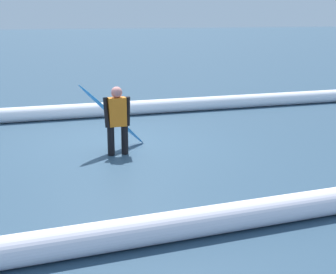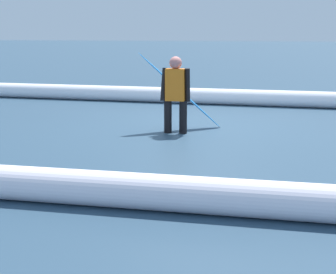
{
  "view_description": "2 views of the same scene",
  "coord_description": "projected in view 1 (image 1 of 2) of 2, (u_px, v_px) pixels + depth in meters",
  "views": [
    {
      "loc": [
        2.31,
        10.05,
        2.71
      ],
      "look_at": [
        -0.28,
        2.55,
        0.74
      ],
      "focal_mm": 52.69,
      "sensor_mm": 36.0,
      "label": 1
    },
    {
      "loc": [
        -1.8,
        9.5,
        1.79
      ],
      "look_at": [
        -0.42,
        3.76,
        0.56
      ],
      "focal_mm": 54.16,
      "sensor_mm": 36.0,
      "label": 2
    }
  ],
  "objects": [
    {
      "name": "surfboard",
      "position": [
        113.0,
        116.0,
        10.04
      ],
      "size": [
        1.55,
        0.83,
        1.45
      ],
      "color": "#268CE5",
      "rests_on": "ground_plane"
    },
    {
      "name": "wave_crest_foreground",
      "position": [
        26.0,
        114.0,
        12.82
      ],
      "size": [
        20.49,
        0.62,
        0.4
      ],
      "primitive_type": "cylinder",
      "rotation": [
        0.0,
        1.57,
        -0.01
      ],
      "color": "white",
      "rests_on": "ground_plane"
    },
    {
      "name": "surfer",
      "position": [
        117.0,
        117.0,
        9.66
      ],
      "size": [
        0.52,
        0.25,
        1.37
      ],
      "rotation": [
        0.0,
        0.0,
        3.14
      ],
      "color": "black",
      "rests_on": "ground_plane"
    },
    {
      "name": "ground_plane",
      "position": [
        117.0,
        144.0,
        10.61
      ],
      "size": [
        179.37,
        179.37,
        0.0
      ],
      "primitive_type": "plane",
      "color": "#2C465C"
    }
  ]
}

